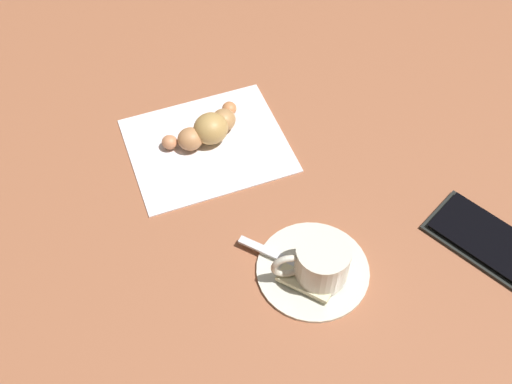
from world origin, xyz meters
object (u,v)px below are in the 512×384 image
(sugar_packet, at_px, (305,283))
(croissant, at_px, (208,129))
(saucer, at_px, (313,269))
(cell_phone, at_px, (491,243))
(espresso_cup, at_px, (320,262))
(teaspoon, at_px, (309,269))
(napkin, at_px, (207,145))

(sugar_packet, xyz_separation_m, croissant, (-0.24, 0.04, 0.01))
(saucer, distance_m, cell_phone, 0.21)
(espresso_cup, bearing_deg, croissant, 175.03)
(teaspoon, relative_size, cell_phone, 0.79)
(saucer, distance_m, teaspoon, 0.01)
(espresso_cup, bearing_deg, sugar_packet, -87.57)
(croissant, bearing_deg, napkin, -42.69)
(saucer, relative_size, teaspoon, 1.02)
(napkin, bearing_deg, cell_phone, 28.05)
(sugar_packet, relative_size, cell_phone, 0.40)
(sugar_packet, height_order, croissant, croissant)
(croissant, bearing_deg, espresso_cup, -4.97)
(espresso_cup, xyz_separation_m, sugar_packet, (0.00, -0.02, -0.02))
(teaspoon, bearing_deg, sugar_packet, -53.61)
(sugar_packet, height_order, napkin, sugar_packet)
(teaspoon, xyz_separation_m, napkin, (-0.22, 0.02, -0.01))
(croissant, bearing_deg, sugar_packet, -9.63)
(teaspoon, bearing_deg, cell_phone, 62.89)
(sugar_packet, relative_size, napkin, 0.31)
(teaspoon, height_order, napkin, teaspoon)
(espresso_cup, distance_m, sugar_packet, 0.03)
(croissant, bearing_deg, teaspoon, -6.66)
(sugar_packet, distance_m, croissant, 0.24)
(espresso_cup, height_order, napkin, espresso_cup)
(saucer, xyz_separation_m, cell_phone, (0.10, 0.18, 0.00))
(saucer, height_order, cell_phone, cell_phone)
(saucer, relative_size, napkin, 0.63)
(saucer, height_order, napkin, saucer)
(cell_phone, bearing_deg, croissant, -153.63)
(napkin, bearing_deg, teaspoon, -4.94)
(saucer, xyz_separation_m, napkin, (-0.22, 0.01, -0.00))
(saucer, bearing_deg, napkin, 176.82)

